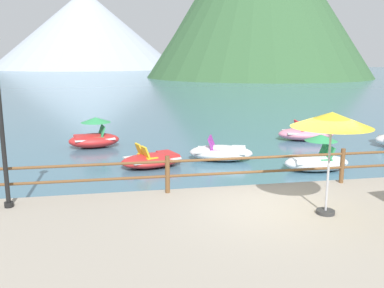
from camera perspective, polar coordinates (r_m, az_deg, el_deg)
The scene contains 10 objects.
ground_plane at distance 48.73m, azimuth -6.12°, elevation 7.30°, with size 200.00×200.00×0.00m, color #477084.
promenade_dock at distance 8.04m, azimuth 18.00°, elevation -15.08°, with size 28.00×8.00×0.40m, color #A39989.
dock_railing at distance 10.98m, azimuth 9.06°, elevation -2.99°, with size 23.92×0.12×0.95m.
beach_umbrella at distance 9.18m, azimuth 18.56°, elevation 2.98°, with size 1.70×1.70×2.24m.
pedal_boat_0 at distance 19.96m, azimuth 15.39°, elevation 1.40°, with size 2.73×1.63×0.89m.
pedal_boat_1 at distance 18.14m, azimuth -13.23°, elevation 0.97°, with size 2.30×1.65×1.28m.
pedal_boat_2 at distance 15.50m, azimuth 4.02°, elevation -1.15°, with size 2.63×1.97×0.88m.
pedal_boat_3 at distance 14.63m, azimuth 16.71°, elevation -1.95°, with size 2.26×1.25×1.24m.
pedal_boat_5 at distance 14.65m, azimuth -5.44°, elevation -2.13°, with size 2.56×2.03×0.81m.
distant_peak at distance 146.01m, azimuth -14.28°, elevation 14.90°, with size 60.39×60.39×25.15m, color #A8B2C1.
Camera 1 is at (-3.57, -8.46, 3.75)m, focal length 39.01 mm.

